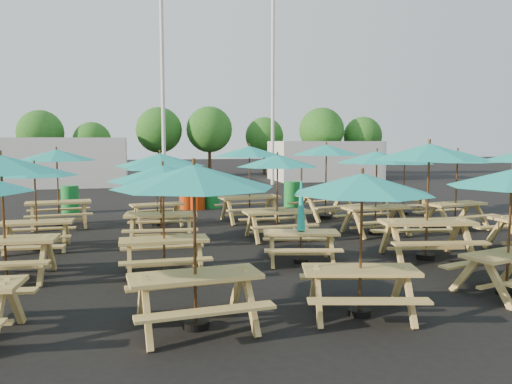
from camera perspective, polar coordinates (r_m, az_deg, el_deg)
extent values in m
plane|color=black|center=(13.48, 1.49, -5.29)|extent=(120.00, 120.00, 0.00)
cube|color=tan|center=(10.46, -26.78, -4.91)|extent=(1.89, 0.83, 0.06)
cube|color=tan|center=(11.16, -25.72, -5.79)|extent=(1.87, 0.36, 0.04)
cylinder|color=black|center=(10.61, -26.60, -8.69)|extent=(0.37, 0.37, 0.10)
cylinder|color=brown|center=(10.40, -26.88, -2.62)|extent=(0.05, 0.05, 2.37)
cone|color=teal|center=(10.31, -27.14, 2.89)|extent=(2.43, 2.43, 0.33)
cube|color=tan|center=(13.00, -23.78, -3.18)|extent=(1.65, 0.67, 0.05)
cube|color=tan|center=(12.45, -24.16, -4.81)|extent=(1.65, 0.26, 0.04)
cube|color=tan|center=(13.62, -23.34, -3.90)|extent=(1.65, 0.26, 0.04)
cylinder|color=black|center=(13.10, -23.66, -5.90)|extent=(0.33, 0.33, 0.09)
cylinder|color=brown|center=(12.95, -23.84, -1.55)|extent=(0.04, 0.04, 2.10)
cone|color=teal|center=(12.87, -24.01, 2.36)|extent=(2.08, 2.08, 0.29)
cube|color=tan|center=(16.15, -21.64, -1.11)|extent=(1.94, 0.98, 0.06)
cube|color=tan|center=(15.51, -21.59, -2.49)|extent=(1.88, 0.52, 0.04)
cube|color=tan|center=(16.86, -21.60, -1.86)|extent=(1.88, 0.52, 0.04)
cylinder|color=black|center=(16.24, -21.54, -3.60)|extent=(0.37, 0.37, 0.10)
cylinder|color=brown|center=(16.11, -21.69, 0.39)|extent=(0.05, 0.05, 2.37)
cone|color=teal|center=(16.05, -21.83, 3.95)|extent=(2.61, 2.61, 0.33)
cube|color=tan|center=(7.04, -6.96, -9.51)|extent=(1.87, 0.87, 0.06)
cube|color=tan|center=(6.51, -5.67, -13.48)|extent=(1.82, 0.42, 0.04)
cube|color=tan|center=(7.74, -7.98, -10.34)|extent=(1.82, 0.42, 0.04)
cylinder|color=black|center=(7.25, -6.89, -14.80)|extent=(0.36, 0.36, 0.10)
cylinder|color=brown|center=(6.94, -7.00, -6.23)|extent=(0.04, 0.04, 2.31)
cone|color=teal|center=(6.80, -7.11, 1.81)|extent=(2.45, 2.45, 0.32)
cube|color=tan|center=(9.86, -10.47, -5.40)|extent=(1.70, 0.67, 0.06)
cube|color=tan|center=(9.31, -10.20, -7.78)|extent=(1.70, 0.25, 0.04)
cube|color=tan|center=(10.52, -10.66, -6.21)|extent=(1.70, 0.25, 0.04)
cylinder|color=black|center=(10.00, -10.40, -9.05)|extent=(0.34, 0.34, 0.09)
cylinder|color=brown|center=(9.79, -10.51, -3.19)|extent=(0.04, 0.04, 2.16)
cone|color=teal|center=(9.69, -10.61, 2.15)|extent=(2.12, 2.12, 0.30)
cube|color=tan|center=(12.90, -10.80, -2.54)|extent=(1.87, 0.86, 0.06)
cube|color=tan|center=(12.29, -10.89, -4.33)|extent=(1.83, 0.41, 0.04)
cube|color=tan|center=(13.60, -10.66, -3.35)|extent=(1.83, 0.41, 0.04)
cylinder|color=black|center=(13.02, -10.74, -5.56)|extent=(0.36, 0.36, 0.10)
cylinder|color=brown|center=(12.85, -10.83, -0.71)|extent=(0.04, 0.04, 2.32)
cone|color=teal|center=(12.78, -10.91, 3.65)|extent=(2.44, 2.44, 0.32)
cube|color=tan|center=(15.65, -11.23, -1.41)|extent=(1.69, 0.93, 0.05)
cube|color=tan|center=(15.12, -10.68, -2.63)|extent=(1.61, 0.53, 0.04)
cube|color=tan|center=(16.25, -11.70, -2.07)|extent=(1.61, 0.53, 0.04)
cylinder|color=black|center=(15.74, -11.18, -3.62)|extent=(0.32, 0.32, 0.09)
cylinder|color=brown|center=(15.61, -11.25, -0.08)|extent=(0.04, 0.04, 2.04)
cone|color=teal|center=(15.55, -11.32, 3.08)|extent=(2.34, 2.34, 0.28)
cube|color=tan|center=(7.65, 11.84, -8.72)|extent=(1.79, 1.03, 0.06)
cube|color=tan|center=(7.15, 12.82, -12.05)|extent=(1.69, 0.62, 0.04)
cube|color=tan|center=(8.31, 10.93, -9.47)|extent=(1.69, 0.62, 0.04)
cylinder|color=black|center=(7.84, 11.74, -13.29)|extent=(0.34, 0.34, 0.09)
cylinder|color=brown|center=(7.57, 11.90, -5.90)|extent=(0.04, 0.04, 2.15)
cone|color=teal|center=(7.44, 12.05, 0.97)|extent=(2.53, 2.53, 0.30)
cube|color=tan|center=(10.71, 5.15, -4.64)|extent=(1.70, 0.96, 0.05)
cube|color=tan|center=(10.19, 5.47, -6.66)|extent=(1.61, 0.57, 0.04)
cube|color=tan|center=(11.33, 4.85, -5.38)|extent=(1.61, 0.57, 0.04)
cylinder|color=black|center=(10.84, 5.13, -7.83)|extent=(0.32, 0.32, 0.09)
cylinder|color=brown|center=(10.65, 5.17, -2.72)|extent=(0.04, 0.04, 2.04)
cone|color=teal|center=(10.61, 5.19, -0.82)|extent=(0.20, 0.20, 1.33)
cube|color=tan|center=(13.28, 2.44, -2.28)|extent=(1.79, 0.75, 0.06)
cube|color=tan|center=(12.72, 3.34, -3.94)|extent=(1.78, 0.31, 0.04)
cube|color=tan|center=(13.94, 1.61, -3.08)|extent=(1.78, 0.31, 0.04)
cylinder|color=black|center=(13.39, 2.43, -5.15)|extent=(0.35, 0.35, 0.10)
cylinder|color=brown|center=(13.23, 2.45, -0.55)|extent=(0.04, 0.04, 2.26)
cone|color=teal|center=(13.16, 2.47, 3.59)|extent=(2.27, 2.27, 0.31)
cube|color=tan|center=(16.17, -0.74, -0.58)|extent=(2.00, 0.96, 0.06)
cube|color=tan|center=(15.55, 0.11, -2.00)|extent=(1.95, 0.48, 0.04)
cube|color=tan|center=(16.87, -1.52, -1.38)|extent=(1.95, 0.48, 0.04)
cylinder|color=black|center=(16.27, -0.74, -3.17)|extent=(0.39, 0.39, 0.11)
cylinder|color=brown|center=(16.13, -0.74, 0.97)|extent=(0.05, 0.05, 2.47)
cone|color=teal|center=(16.07, -0.75, 4.66)|extent=(2.64, 2.64, 0.34)
cube|color=tan|center=(9.52, 26.86, -6.36)|extent=(1.80, 1.06, 0.06)
cube|color=tan|center=(9.93, 23.85, -7.34)|extent=(1.69, 0.65, 0.04)
cylinder|color=black|center=(9.67, 26.68, -10.11)|extent=(0.34, 0.34, 0.09)
cylinder|color=brown|center=(9.45, 26.97, -4.08)|extent=(0.04, 0.04, 2.15)
cone|color=teal|center=(9.35, 27.23, 1.42)|extent=(2.55, 2.55, 0.30)
cube|color=tan|center=(11.61, 18.94, -3.27)|extent=(2.12, 1.11, 0.07)
cube|color=tan|center=(11.00, 20.38, -5.53)|extent=(2.03, 0.61, 0.04)
cube|color=tan|center=(12.34, 17.56, -4.23)|extent=(2.03, 0.61, 0.04)
cylinder|color=black|center=(11.75, 18.82, -6.99)|extent=(0.40, 0.40, 0.11)
cylinder|color=brown|center=(11.55, 19.02, -1.02)|extent=(0.05, 0.05, 2.57)
cone|color=teal|center=(11.48, 19.20, 4.37)|extent=(2.88, 2.88, 0.36)
cube|color=tan|center=(14.30, 13.52, -1.75)|extent=(1.89, 0.87, 0.06)
cube|color=tan|center=(13.78, 14.98, -3.31)|extent=(1.85, 0.42, 0.04)
cube|color=tan|center=(14.91, 12.12, -2.56)|extent=(1.85, 0.42, 0.04)
cylinder|color=black|center=(14.40, 13.45, -4.52)|extent=(0.37, 0.37, 0.10)
cylinder|color=brown|center=(14.25, 13.56, -0.08)|extent=(0.04, 0.04, 2.35)
cone|color=teal|center=(14.18, 13.66, 3.90)|extent=(2.47, 2.47, 0.33)
cube|color=tan|center=(16.90, 7.97, -0.31)|extent=(2.10, 1.30, 0.07)
cube|color=tan|center=(16.38, 9.51, -1.64)|extent=(1.96, 0.83, 0.04)
cube|color=tan|center=(17.51, 6.50, -1.12)|extent=(1.96, 0.83, 0.04)
cylinder|color=black|center=(17.00, 7.94, -2.84)|extent=(0.39, 0.39, 0.11)
cylinder|color=brown|center=(16.86, 7.99, 1.21)|extent=(0.05, 0.05, 2.51)
cone|color=teal|center=(16.81, 8.04, 4.81)|extent=(3.04, 3.04, 0.35)
cube|color=tan|center=(13.97, 27.03, -3.51)|extent=(1.96, 0.32, 0.04)
cube|color=tan|center=(15.88, 21.85, -1.26)|extent=(1.94, 1.06, 0.06)
cube|color=tan|center=(15.47, 23.63, -2.62)|extent=(1.85, 0.61, 0.04)
cube|color=tan|center=(16.38, 20.10, -2.04)|extent=(1.85, 0.61, 0.04)
cylinder|color=black|center=(15.98, 21.76, -3.77)|extent=(0.37, 0.37, 0.10)
cylinder|color=brown|center=(15.84, 21.91, 0.24)|extent=(0.04, 0.04, 2.35)
cone|color=teal|center=(15.78, 22.05, 3.82)|extent=(2.68, 2.68, 0.33)
cube|color=tan|center=(18.46, 16.52, -0.37)|extent=(1.78, 1.07, 0.06)
cube|color=tan|center=(17.90, 16.98, -1.43)|extent=(1.66, 0.67, 0.04)
cube|color=tan|center=(19.07, 16.04, -0.97)|extent=(1.66, 0.67, 0.04)
cylinder|color=black|center=(18.53, 16.46, -2.33)|extent=(0.33, 0.33, 0.09)
cylinder|color=brown|center=(18.42, 16.55, 0.80)|extent=(0.04, 0.04, 2.13)
cone|color=teal|center=(18.37, 16.63, 3.59)|extent=(2.54, 2.54, 0.30)
cylinder|color=#178232|center=(19.26, -20.49, -0.79)|extent=(0.62, 0.62, 1.00)
cylinder|color=#C3360B|center=(19.17, -6.80, -0.49)|extent=(0.62, 0.62, 1.00)
cylinder|color=#C3360B|center=(19.27, -7.84, -0.48)|extent=(0.62, 0.62, 1.00)
cylinder|color=#178232|center=(19.46, -5.00, -0.38)|extent=(0.62, 0.62, 1.00)
cylinder|color=#178232|center=(19.90, 4.10, -0.24)|extent=(0.62, 0.62, 1.00)
cylinder|color=silver|center=(27.03, -10.63, 12.96)|extent=(0.20, 0.20, 12.00)
cylinder|color=silver|center=(30.05, 1.94, 12.32)|extent=(0.20, 0.20, 12.00)
cube|color=silver|center=(31.14, -21.96, 3.20)|extent=(8.00, 4.00, 2.80)
cube|color=silver|center=(34.15, 7.87, 3.59)|extent=(7.00, 4.00, 2.60)
cylinder|color=#382314|center=(37.25, -23.28, 3.00)|extent=(0.24, 0.24, 2.14)
sphere|color=#1E5919|center=(37.23, -23.41, 6.22)|extent=(3.11, 3.11, 3.11)
cylinder|color=#382314|center=(36.59, -18.14, 2.87)|extent=(0.24, 0.24, 1.78)
sphere|color=#1E5919|center=(36.55, -18.23, 5.59)|extent=(2.59, 2.59, 2.59)
cylinder|color=#382314|center=(37.56, -10.95, 3.52)|extent=(0.24, 0.24, 2.31)
sphere|color=#1E5919|center=(37.54, -11.02, 6.97)|extent=(3.36, 3.36, 3.36)
cylinder|color=#382314|center=(37.45, -5.32, 3.62)|extent=(0.24, 0.24, 2.35)
sphere|color=#1E5919|center=(37.43, -5.35, 7.13)|extent=(3.41, 3.41, 3.41)
cylinder|color=#382314|center=(38.71, 0.96, 3.47)|extent=(0.24, 0.24, 2.02)
sphere|color=#1E5919|center=(38.68, 0.96, 6.39)|extent=(2.94, 2.94, 2.94)
cylinder|color=#382314|center=(38.23, 7.47, 3.63)|extent=(0.24, 0.24, 2.32)
sphere|color=#1E5919|center=(38.21, 7.51, 7.03)|extent=(3.38, 3.38, 3.38)
cylinder|color=#382314|center=(39.60, 12.05, 3.41)|extent=(0.24, 0.24, 2.03)
sphere|color=#1E5919|center=(39.57, 12.11, 6.28)|extent=(2.95, 2.95, 2.95)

